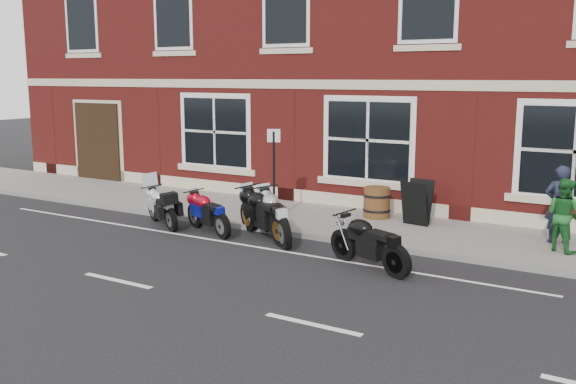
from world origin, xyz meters
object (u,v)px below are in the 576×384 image
object	(u,v)px
barrel_planter	(377,202)
pedestrian_left	(559,204)
moto_sport_black	(264,212)
moto_sport_red	(209,212)
moto_naked_black	(369,241)
parking_sign	(274,168)
moto_touring_silver	(162,205)
pedestrian_right	(564,215)
a_board_sign	(417,202)
moto_sport_silver	(276,214)

from	to	relation	value
barrel_planter	pedestrian_left	bearing A→B (deg)	-4.21
moto_sport_black	moto_sport_red	bearing A→B (deg)	131.21
moto_sport_red	moto_naked_black	distance (m)	4.43
moto_sport_black	parking_sign	distance (m)	1.56
moto_touring_silver	barrel_planter	size ratio (longest dim) A/B	2.21
pedestrian_left	barrel_planter	size ratio (longest dim) A/B	2.17
pedestrian_right	barrel_planter	bearing A→B (deg)	17.81
pedestrian_left	moto_touring_silver	bearing A→B (deg)	-5.00
barrel_planter	moto_naked_black	bearing A→B (deg)	-68.96
moto_sport_red	parking_sign	world-z (taller)	parking_sign
a_board_sign	moto_sport_red	bearing A→B (deg)	-137.67
moto_sport_black	a_board_sign	bearing A→B (deg)	-15.40
barrel_planter	parking_sign	distance (m)	2.74
moto_sport_red	moto_touring_silver	bearing A→B (deg)	114.70
moto_touring_silver	parking_sign	world-z (taller)	parking_sign
barrel_planter	parking_sign	world-z (taller)	parking_sign
moto_naked_black	a_board_sign	size ratio (longest dim) A/B	1.84
moto_sport_red	a_board_sign	bearing A→B (deg)	-31.19
barrel_planter	moto_sport_silver	bearing A→B (deg)	-113.87
parking_sign	a_board_sign	bearing A→B (deg)	-1.31
moto_sport_silver	moto_naked_black	xyz separation A→B (m)	(2.66, -0.92, -0.05)
moto_naked_black	parking_sign	world-z (taller)	parking_sign
pedestrian_right	moto_sport_silver	bearing A→B (deg)	47.79
moto_sport_red	moto_sport_black	distance (m)	1.42
moto_naked_black	moto_touring_silver	bearing A→B (deg)	106.03
moto_sport_black	a_board_sign	xyz separation A→B (m)	(2.68, 2.56, 0.07)
moto_naked_black	pedestrian_right	bearing A→B (deg)	-25.35
a_board_sign	barrel_planter	xyz separation A→B (m)	(-1.12, 0.22, -0.15)
moto_sport_black	parking_sign	bearing A→B (deg)	53.71
moto_sport_red	moto_naked_black	xyz separation A→B (m)	(4.38, -0.69, 0.04)
moto_naked_black	barrel_planter	xyz separation A→B (m)	(-1.43, 3.71, -0.04)
pedestrian_left	barrel_planter	distance (m)	4.32
moto_touring_silver	pedestrian_right	distance (m)	9.08
barrel_planter	pedestrian_right	bearing A→B (deg)	-12.30
moto_sport_silver	a_board_sign	size ratio (longest dim) A/B	1.64
moto_sport_black	barrel_planter	distance (m)	3.18
moto_sport_red	moto_naked_black	bearing A→B (deg)	-74.69
moto_naked_black	pedestrian_right	distance (m)	4.11
moto_sport_red	moto_sport_silver	size ratio (longest dim) A/B	1.03
a_board_sign	parking_sign	bearing A→B (deg)	-149.59
moto_touring_silver	pedestrian_left	world-z (taller)	pedestrian_left
moto_touring_silver	pedestrian_right	world-z (taller)	pedestrian_right
moto_touring_silver	pedestrian_left	size ratio (longest dim) A/B	1.02
moto_sport_black	barrel_planter	size ratio (longest dim) A/B	2.65
moto_sport_silver	barrel_planter	distance (m)	3.06
moto_sport_black	parking_sign	xyz separation A→B (m)	(-0.51, 1.22, 0.82)
pedestrian_left	parking_sign	world-z (taller)	parking_sign
moto_sport_red	moto_naked_black	world-z (taller)	moto_naked_black
moto_naked_black	a_board_sign	bearing A→B (deg)	27.68
pedestrian_right	a_board_sign	xyz separation A→B (m)	(-3.35, 0.76, -0.21)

